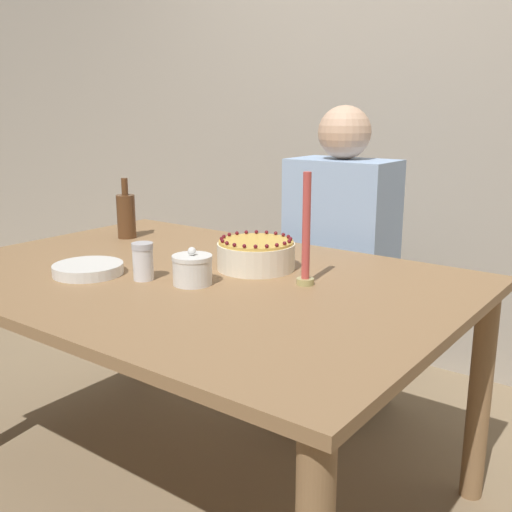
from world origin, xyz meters
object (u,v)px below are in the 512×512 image
(cake, at_px, (256,255))
(sugar_bowl, at_px, (192,269))
(bottle, at_px, (126,215))
(sugar_shaker, at_px, (143,261))
(person_man_blue_shirt, at_px, (339,284))
(candle, at_px, (306,239))

(cake, xyz_separation_m, sugar_bowl, (-0.04, -0.24, -0.00))
(sugar_bowl, distance_m, bottle, 0.70)
(sugar_shaker, distance_m, person_man_blue_shirt, 0.93)
(cake, height_order, candle, candle)
(cake, distance_m, bottle, 0.68)
(candle, bearing_deg, bottle, 171.95)
(bottle, bearing_deg, person_man_blue_shirt, 38.51)
(cake, relative_size, candle, 0.76)
(person_man_blue_shirt, bearing_deg, bottle, 38.51)
(candle, bearing_deg, sugar_bowl, -143.96)
(candle, bearing_deg, sugar_shaker, -149.32)
(sugar_bowl, height_order, person_man_blue_shirt, person_man_blue_shirt)
(sugar_shaker, xyz_separation_m, person_man_blue_shirt, (0.16, 0.88, -0.25))
(candle, distance_m, bottle, 0.90)
(sugar_shaker, relative_size, candle, 0.34)
(candle, height_order, bottle, candle)
(cake, xyz_separation_m, candle, (0.21, -0.05, 0.09))
(cake, xyz_separation_m, bottle, (-0.67, 0.07, 0.04))
(sugar_bowl, height_order, candle, candle)
(sugar_shaker, bearing_deg, candle, 30.68)
(cake, height_order, bottle, bottle)
(cake, relative_size, person_man_blue_shirt, 0.20)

